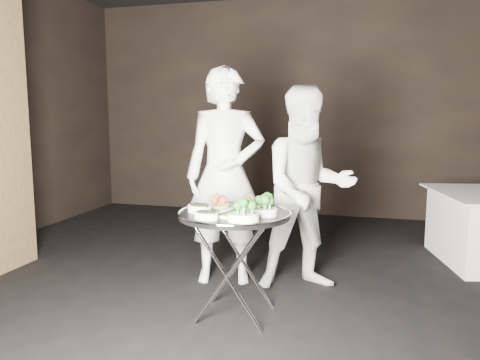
% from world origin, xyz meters
% --- Properties ---
extents(floor, '(6.00, 7.00, 0.05)m').
position_xyz_m(floor, '(0.00, 0.00, -0.03)').
color(floor, black).
rests_on(floor, ground).
extents(wall_back, '(6.00, 0.05, 3.00)m').
position_xyz_m(wall_back, '(0.00, 3.52, 1.50)').
color(wall_back, black).
rests_on(wall_back, floor).
extents(tray_stand, '(0.49, 0.42, 0.73)m').
position_xyz_m(tray_stand, '(0.05, -0.06, 0.41)').
color(tray_stand, silver).
rests_on(tray_stand, floor).
extents(serving_tray, '(0.78, 0.78, 0.04)m').
position_xyz_m(serving_tray, '(0.05, -0.06, 0.74)').
color(serving_tray, black).
rests_on(serving_tray, tray_stand).
extents(potato_plate_a, '(0.21, 0.21, 0.08)m').
position_xyz_m(potato_plate_a, '(-0.14, 0.11, 0.78)').
color(potato_plate_a, beige).
rests_on(potato_plate_a, serving_tray).
extents(potato_plate_b, '(0.22, 0.22, 0.08)m').
position_xyz_m(potato_plate_b, '(0.11, 0.13, 0.78)').
color(potato_plate_b, beige).
rests_on(potato_plate_b, serving_tray).
extents(greens_bowl, '(0.11, 0.11, 0.06)m').
position_xyz_m(greens_bowl, '(0.27, 0.07, 0.77)').
color(greens_bowl, white).
rests_on(greens_bowl, serving_tray).
extents(asparagus_plate_a, '(0.22, 0.18, 0.04)m').
position_xyz_m(asparagus_plate_a, '(0.03, -0.05, 0.76)').
color(asparagus_plate_a, white).
rests_on(asparagus_plate_a, serving_tray).
extents(asparagus_plate_b, '(0.21, 0.16, 0.04)m').
position_xyz_m(asparagus_plate_b, '(0.02, -0.21, 0.76)').
color(asparagus_plate_b, white).
rests_on(asparagus_plate_b, serving_tray).
extents(spinach_bowl_a, '(0.21, 0.17, 0.08)m').
position_xyz_m(spinach_bowl_a, '(-0.18, -0.11, 0.78)').
color(spinach_bowl_a, white).
rests_on(spinach_bowl_a, serving_tray).
extents(spinach_bowl_b, '(0.18, 0.14, 0.07)m').
position_xyz_m(spinach_bowl_b, '(-0.07, -0.30, 0.78)').
color(spinach_bowl_b, white).
rests_on(spinach_bowl_b, serving_tray).
extents(broccoli_bowl_a, '(0.23, 0.19, 0.08)m').
position_xyz_m(broccoli_bowl_a, '(0.26, -0.11, 0.78)').
color(broccoli_bowl_a, white).
rests_on(broccoli_bowl_a, serving_tray).
extents(broccoli_bowl_b, '(0.24, 0.21, 0.08)m').
position_xyz_m(broccoli_bowl_b, '(0.18, -0.30, 0.78)').
color(broccoli_bowl_b, white).
rests_on(broccoli_bowl_b, serving_tray).
extents(serving_utensils, '(0.59, 0.43, 0.01)m').
position_xyz_m(serving_utensils, '(0.06, 0.01, 0.80)').
color(serving_utensils, silver).
rests_on(serving_utensils, serving_tray).
extents(waiter_left, '(0.74, 0.57, 1.81)m').
position_xyz_m(waiter_left, '(-0.23, 0.64, 0.90)').
color(waiter_left, white).
rests_on(waiter_left, floor).
extents(waiter_right, '(0.98, 0.89, 1.64)m').
position_xyz_m(waiter_right, '(0.46, 0.65, 0.82)').
color(waiter_right, white).
rests_on(waiter_right, floor).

